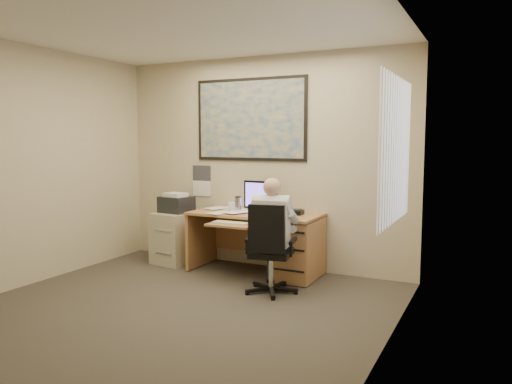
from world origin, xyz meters
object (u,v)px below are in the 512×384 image
at_px(desk, 281,240).
at_px(office_chair, 269,267).
at_px(filing_cabinet, 177,233).
at_px(person, 272,235).

bearing_deg(desk, office_chair, -77.26).
distance_m(filing_cabinet, office_chair, 1.82).
distance_m(desk, filing_cabinet, 1.51).
relative_size(office_chair, person, 0.79).
relative_size(desk, person, 1.29).
relative_size(filing_cabinet, office_chair, 0.96).
bearing_deg(person, desk, 96.29).
bearing_deg(desk, person, -75.09).
height_order(desk, filing_cabinet, desk).
xyz_separation_m(office_chair, person, (0.01, 0.08, 0.33)).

